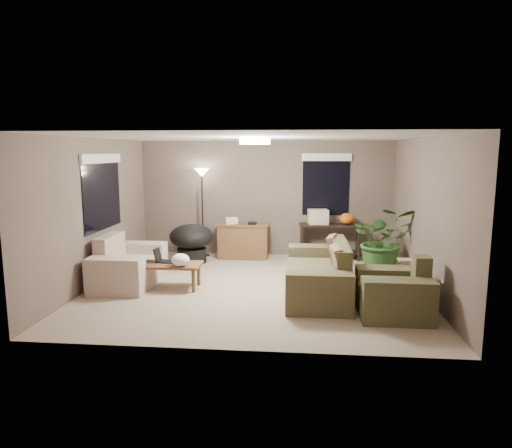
# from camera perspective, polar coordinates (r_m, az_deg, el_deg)

# --- Properties ---
(room_shell) EXTENTS (5.50, 5.50, 5.50)m
(room_shell) POSITION_cam_1_polar(r_m,az_deg,el_deg) (7.54, -0.14, 1.26)
(room_shell) COLOR tan
(room_shell) RESTS_ON ground
(main_sofa) EXTENTS (0.95, 2.20, 0.85)m
(main_sofa) POSITION_cam_1_polar(r_m,az_deg,el_deg) (7.43, 7.96, -6.47)
(main_sofa) COLOR #4A442C
(main_sofa) RESTS_ON ground
(throw_pillows) EXTENTS (0.32, 1.38, 0.47)m
(throw_pillows) POSITION_cam_1_polar(r_m,az_deg,el_deg) (7.36, 10.00, -3.81)
(throw_pillows) COLOR #8C7251
(throw_pillows) RESTS_ON main_sofa
(loveseat) EXTENTS (0.90, 1.60, 0.85)m
(loveseat) POSITION_cam_1_polar(r_m,az_deg,el_deg) (8.24, -15.75, -5.16)
(loveseat) COLOR beige
(loveseat) RESTS_ON ground
(armchair) EXTENTS (0.95, 1.00, 0.85)m
(armchair) POSITION_cam_1_polar(r_m,az_deg,el_deg) (6.73, 16.91, -8.41)
(armchair) COLOR brown
(armchair) RESTS_ON ground
(coffee_table) EXTENTS (1.00, 0.55, 0.42)m
(coffee_table) POSITION_cam_1_polar(r_m,az_deg,el_deg) (7.79, -10.55, -5.33)
(coffee_table) COLOR brown
(coffee_table) RESTS_ON ground
(laptop) EXTENTS (0.38, 0.26, 0.24)m
(laptop) POSITION_cam_1_polar(r_m,az_deg,el_deg) (7.90, -11.55, -4.25)
(laptop) COLOR black
(laptop) RESTS_ON coffee_table
(plastic_bag) EXTENTS (0.30, 0.28, 0.21)m
(plastic_bag) POSITION_cam_1_polar(r_m,az_deg,el_deg) (7.55, -9.43, -4.45)
(plastic_bag) COLOR white
(plastic_bag) RESTS_ON coffee_table
(desk) EXTENTS (1.10, 0.50, 0.75)m
(desk) POSITION_cam_1_polar(r_m,az_deg,el_deg) (9.79, -1.60, -2.09)
(desk) COLOR brown
(desk) RESTS_ON ground
(desk_papers) EXTENTS (0.69, 0.29, 0.12)m
(desk_papers) POSITION_cam_1_polar(r_m,az_deg,el_deg) (9.72, -2.53, 0.36)
(desk_papers) COLOR silver
(desk_papers) RESTS_ON desk
(console_table) EXTENTS (1.30, 0.40, 0.75)m
(console_table) POSITION_cam_1_polar(r_m,az_deg,el_deg) (9.83, 9.16, -1.81)
(console_table) COLOR black
(console_table) RESTS_ON ground
(pumpkin) EXTENTS (0.34, 0.34, 0.24)m
(pumpkin) POSITION_cam_1_polar(r_m,az_deg,el_deg) (9.78, 11.27, 0.66)
(pumpkin) COLOR orange
(pumpkin) RESTS_ON console_table
(cardboard_box) EXTENTS (0.44, 0.36, 0.31)m
(cardboard_box) POSITION_cam_1_polar(r_m,az_deg,el_deg) (9.74, 7.76, 0.90)
(cardboard_box) COLOR beige
(cardboard_box) RESTS_ON console_table
(papasan_chair) EXTENTS (0.93, 0.93, 0.80)m
(papasan_chair) POSITION_cam_1_polar(r_m,az_deg,el_deg) (9.47, -8.06, -2.03)
(papasan_chair) COLOR black
(papasan_chair) RESTS_ON ground
(floor_lamp) EXTENTS (0.32, 0.32, 1.91)m
(floor_lamp) POSITION_cam_1_polar(r_m,az_deg,el_deg) (9.91, -6.77, 5.10)
(floor_lamp) COLOR black
(floor_lamp) RESTS_ON ground
(ceiling_fixture) EXTENTS (0.50, 0.50, 0.10)m
(ceiling_fixture) POSITION_cam_1_polar(r_m,az_deg,el_deg) (7.47, -0.15, 10.34)
(ceiling_fixture) COLOR white
(ceiling_fixture) RESTS_ON room_shell
(houseplant) EXTENTS (1.14, 1.27, 0.99)m
(houseplant) POSITION_cam_1_polar(r_m,az_deg,el_deg) (8.90, 15.59, -2.81)
(houseplant) COLOR #2D5923
(houseplant) RESTS_ON ground
(cat_scratching_post) EXTENTS (0.32, 0.32, 0.50)m
(cat_scratching_post) POSITION_cam_1_polar(r_m,az_deg,el_deg) (8.06, 18.01, -6.18)
(cat_scratching_post) COLOR tan
(cat_scratching_post) RESTS_ON ground
(window_left) EXTENTS (0.05, 1.56, 1.33)m
(window_left) POSITION_cam_1_polar(r_m,az_deg,el_deg) (8.48, -18.69, 5.28)
(window_left) COLOR black
(window_left) RESTS_ON room_shell
(window_back) EXTENTS (1.06, 0.05, 1.33)m
(window_back) POSITION_cam_1_polar(r_m,az_deg,el_deg) (9.94, 8.77, 6.17)
(window_back) COLOR black
(window_back) RESTS_ON room_shell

